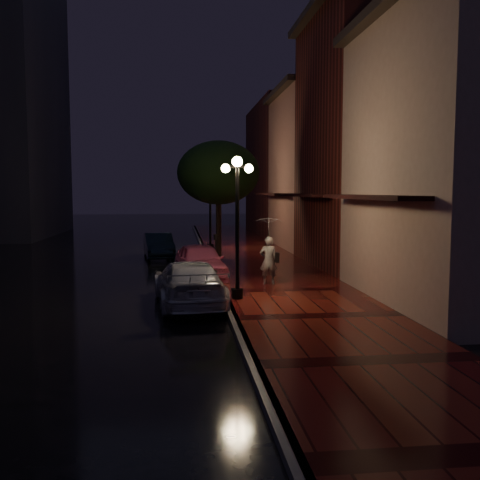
# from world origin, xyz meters

# --- Properties ---
(ground) EXTENTS (120.00, 120.00, 0.00)m
(ground) POSITION_xyz_m (0.00, 0.00, 0.00)
(ground) COLOR black
(ground) RESTS_ON ground
(sidewalk) EXTENTS (4.50, 60.00, 0.15)m
(sidewalk) POSITION_xyz_m (2.25, 0.00, 0.07)
(sidewalk) COLOR #420B0C
(sidewalk) RESTS_ON ground
(curb) EXTENTS (0.25, 60.00, 0.15)m
(curb) POSITION_xyz_m (0.00, 0.00, 0.07)
(curb) COLOR #595451
(curb) RESTS_ON ground
(storefront_near) EXTENTS (5.00, 8.00, 8.50)m
(storefront_near) POSITION_xyz_m (7.00, -6.00, 4.25)
(storefront_near) COLOR gray
(storefront_near) RESTS_ON ground
(storefront_mid) EXTENTS (5.00, 8.00, 11.00)m
(storefront_mid) POSITION_xyz_m (7.00, 2.00, 5.50)
(storefront_mid) COLOR #511914
(storefront_mid) RESTS_ON ground
(storefront_far) EXTENTS (5.00, 8.00, 9.00)m
(storefront_far) POSITION_xyz_m (7.00, 10.00, 4.50)
(storefront_far) COLOR #8C5951
(storefront_far) RESTS_ON ground
(storefront_extra) EXTENTS (5.00, 12.00, 10.00)m
(storefront_extra) POSITION_xyz_m (7.00, 20.00, 5.00)
(storefront_extra) COLOR #511914
(storefront_extra) RESTS_ON ground
(streetlamp_near) EXTENTS (0.96, 0.36, 4.31)m
(streetlamp_near) POSITION_xyz_m (0.35, -5.00, 2.60)
(streetlamp_near) COLOR black
(streetlamp_near) RESTS_ON sidewalk
(streetlamp_far) EXTENTS (0.96, 0.36, 4.31)m
(streetlamp_far) POSITION_xyz_m (0.35, 9.00, 2.60)
(streetlamp_far) COLOR black
(streetlamp_far) RESTS_ON sidewalk
(street_tree) EXTENTS (4.16, 4.16, 5.80)m
(street_tree) POSITION_xyz_m (0.61, 5.99, 4.24)
(street_tree) COLOR black
(street_tree) RESTS_ON sidewalk
(pink_car) EXTENTS (2.19, 4.33, 1.42)m
(pink_car) POSITION_xyz_m (-0.60, -0.46, 0.71)
(pink_car) COLOR #D8597F
(pink_car) RESTS_ON ground
(navy_car) EXTENTS (1.81, 4.00, 1.27)m
(navy_car) POSITION_xyz_m (-2.45, 6.48, 0.64)
(navy_car) COLOR black
(navy_car) RESTS_ON ground
(silver_car) EXTENTS (2.34, 4.84, 1.36)m
(silver_car) POSITION_xyz_m (-1.12, -5.18, 0.68)
(silver_car) COLOR #B5B5BD
(silver_car) RESTS_ON ground
(woman_with_umbrella) EXTENTS (0.99, 1.01, 2.38)m
(woman_with_umbrella) POSITION_xyz_m (1.70, -2.71, 1.73)
(woman_with_umbrella) COLOR white
(woman_with_umbrella) RESTS_ON sidewalk
(parking_meter) EXTENTS (0.16, 0.14, 1.43)m
(parking_meter) POSITION_xyz_m (0.15, 1.80, 1.01)
(parking_meter) COLOR black
(parking_meter) RESTS_ON sidewalk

